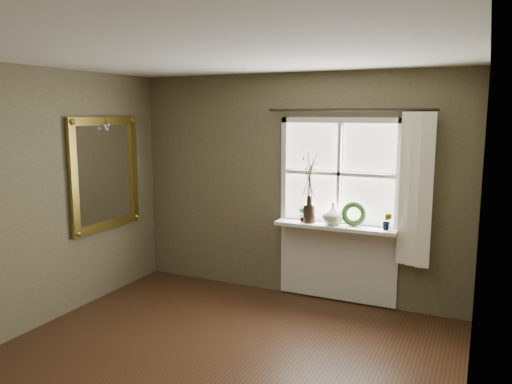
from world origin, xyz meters
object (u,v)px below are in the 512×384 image
(dark_jug, at_px, (309,213))
(gilt_mirror, at_px, (105,173))
(wreath, at_px, (354,217))
(cream_vase, at_px, (333,214))

(dark_jug, relative_size, gilt_mirror, 0.16)
(gilt_mirror, bearing_deg, wreath, 17.54)
(wreath, relative_size, gilt_mirror, 0.21)
(dark_jug, xyz_separation_m, cream_vase, (0.28, 0.00, 0.02))
(dark_jug, distance_m, cream_vase, 0.28)
(wreath, xyz_separation_m, gilt_mirror, (-2.71, -0.86, 0.44))
(cream_vase, bearing_deg, dark_jug, 180.00)
(dark_jug, height_order, wreath, wreath)
(dark_jug, height_order, gilt_mirror, gilt_mirror)
(wreath, distance_m, gilt_mirror, 2.87)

